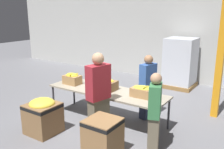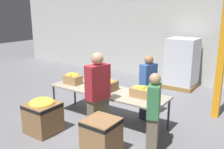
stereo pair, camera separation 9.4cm
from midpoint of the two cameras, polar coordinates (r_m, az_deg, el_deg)
name	(u,v)px [view 1 (the left image)]	position (r m, az deg, el deg)	size (l,w,h in m)	color
ground_plane	(107,120)	(6.12, -1.61, -10.39)	(30.00, 30.00, 0.00)	slate
wall_back	(174,26)	(9.40, 13.81, 10.65)	(16.00, 0.08, 4.00)	#B7B7B2
sorting_table	(107,92)	(5.85, -1.66, -4.03)	(2.90, 0.89, 0.76)	#9E937F
banana_box_0	(72,78)	(6.37, -9.50, -0.90)	(0.43, 0.31, 0.30)	#A37A4C
banana_box_1	(106,84)	(5.86, -1.73, -2.22)	(0.48, 0.33, 0.28)	olive
banana_box_2	(143,91)	(5.41, 6.53, -3.82)	(0.48, 0.30, 0.26)	#A37A4C
volunteer_0	(155,114)	(4.63, 9.11, -8.89)	(0.32, 0.45, 1.52)	#6B604C
volunteer_1	(99,97)	(5.03, -3.64, -5.13)	(0.34, 0.52, 1.79)	#6B604C
volunteer_2	(148,87)	(6.03, 7.70, -2.95)	(0.30, 0.46, 1.57)	#2D3856
donation_bin_0	(43,115)	(5.61, -16.00, -8.83)	(0.64, 0.64, 0.78)	olive
donation_bin_1	(103,136)	(4.63, -2.73, -13.90)	(0.58, 0.58, 0.70)	olive
support_pillar	(223,36)	(6.34, 23.61, 8.11)	(0.16, 0.16, 4.00)	orange
pallet_stack_0	(180,63)	(8.74, 15.01, 2.51)	(1.03, 1.03, 1.67)	olive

